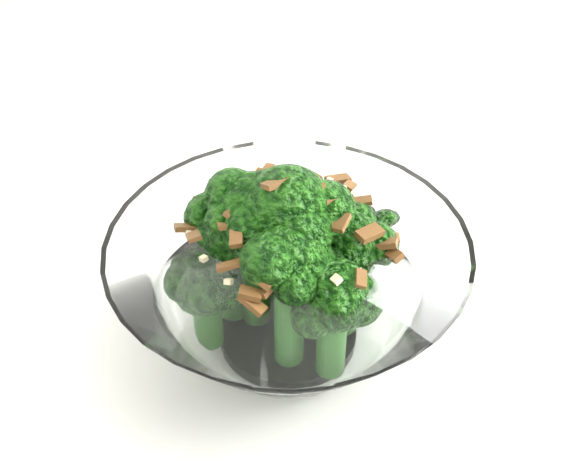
{
  "coord_description": "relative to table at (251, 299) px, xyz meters",
  "views": [
    {
      "loc": [
        -0.02,
        -0.54,
        1.13
      ],
      "look_at": [
        -0.02,
        -0.19,
        0.83
      ],
      "focal_mm": 55.0,
      "sensor_mm": 36.0,
      "label": 1
    }
  ],
  "objects": [
    {
      "name": "table",
      "position": [
        0.0,
        0.0,
        0.0
      ],
      "size": [
        1.4,
        1.16,
        0.75
      ],
      "color": "white",
      "rests_on": "ground"
    },
    {
      "name": "broccoli_dish",
      "position": [
        0.02,
        -0.1,
        0.11
      ],
      "size": [
        0.2,
        0.2,
        0.12
      ],
      "color": "white",
      "rests_on": "table"
    }
  ]
}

